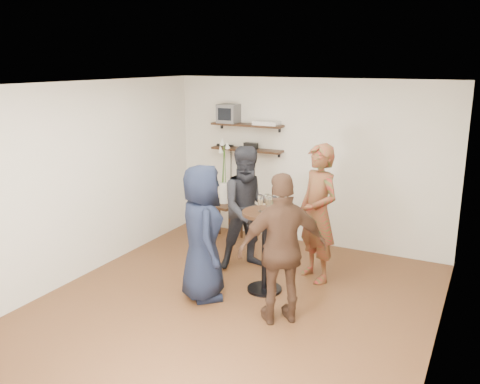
{
  "coord_description": "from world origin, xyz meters",
  "views": [
    {
      "loc": [
        2.58,
        -4.93,
        2.85
      ],
      "look_at": [
        -0.12,
        0.4,
        1.3
      ],
      "focal_mm": 38.0,
      "sensor_mm": 36.0,
      "label": 1
    }
  ],
  "objects_px": {
    "person_dark": "(249,208)",
    "person_navy": "(202,233)",
    "drinks_table": "(265,240)",
    "person_plaid": "(318,213)",
    "radio": "(251,146)",
    "dvd_deck": "(267,123)",
    "side_table": "(224,209)",
    "person_brown": "(283,249)",
    "crt_monitor": "(229,113)"
  },
  "relations": [
    {
      "from": "radio",
      "to": "person_navy",
      "type": "distance_m",
      "value": 2.49
    },
    {
      "from": "side_table",
      "to": "person_navy",
      "type": "relative_size",
      "value": 0.37
    },
    {
      "from": "dvd_deck",
      "to": "person_dark",
      "type": "xyz_separation_m",
      "value": [
        0.29,
        -1.23,
        -1.03
      ]
    },
    {
      "from": "person_brown",
      "to": "person_navy",
      "type": "bearing_deg",
      "value": -43.98
    },
    {
      "from": "radio",
      "to": "drinks_table",
      "type": "height_order",
      "value": "radio"
    },
    {
      "from": "person_brown",
      "to": "side_table",
      "type": "bearing_deg",
      "value": -86.15
    },
    {
      "from": "person_navy",
      "to": "person_plaid",
      "type": "bearing_deg",
      "value": -83.05
    },
    {
      "from": "drinks_table",
      "to": "person_navy",
      "type": "xyz_separation_m",
      "value": [
        -0.6,
        -0.51,
        0.16
      ]
    },
    {
      "from": "radio",
      "to": "dvd_deck",
      "type": "bearing_deg",
      "value": 0.0
    },
    {
      "from": "crt_monitor",
      "to": "side_table",
      "type": "distance_m",
      "value": 1.55
    },
    {
      "from": "crt_monitor",
      "to": "side_table",
      "type": "bearing_deg",
      "value": -73.38
    },
    {
      "from": "dvd_deck",
      "to": "person_brown",
      "type": "bearing_deg",
      "value": -62.1
    },
    {
      "from": "crt_monitor",
      "to": "radio",
      "type": "xyz_separation_m",
      "value": [
        0.4,
        0.0,
        -0.5
      ]
    },
    {
      "from": "crt_monitor",
      "to": "dvd_deck",
      "type": "relative_size",
      "value": 0.8
    },
    {
      "from": "dvd_deck",
      "to": "person_navy",
      "type": "distance_m",
      "value": 2.58
    },
    {
      "from": "person_dark",
      "to": "person_navy",
      "type": "distance_m",
      "value": 1.11
    },
    {
      "from": "crt_monitor",
      "to": "radio",
      "type": "height_order",
      "value": "crt_monitor"
    },
    {
      "from": "radio",
      "to": "side_table",
      "type": "height_order",
      "value": "radio"
    },
    {
      "from": "person_plaid",
      "to": "person_navy",
      "type": "xyz_separation_m",
      "value": [
        -1.07,
        -1.15,
        -0.08
      ]
    },
    {
      "from": "drinks_table",
      "to": "person_navy",
      "type": "distance_m",
      "value": 0.81
    },
    {
      "from": "person_brown",
      "to": "radio",
      "type": "bearing_deg",
      "value": -95.49
    },
    {
      "from": "person_plaid",
      "to": "person_brown",
      "type": "distance_m",
      "value": 1.26
    },
    {
      "from": "side_table",
      "to": "person_brown",
      "type": "xyz_separation_m",
      "value": [
        1.86,
        -2.06,
        0.33
      ]
    },
    {
      "from": "person_plaid",
      "to": "drinks_table",
      "type": "bearing_deg",
      "value": -90.0
    },
    {
      "from": "person_plaid",
      "to": "dvd_deck",
      "type": "bearing_deg",
      "value": 172.8
    },
    {
      "from": "side_table",
      "to": "radio",
      "type": "bearing_deg",
      "value": 54.5
    },
    {
      "from": "dvd_deck",
      "to": "person_navy",
      "type": "xyz_separation_m",
      "value": [
        0.21,
        -2.34,
        -1.06
      ]
    },
    {
      "from": "person_navy",
      "to": "radio",
      "type": "bearing_deg",
      "value": -28.58
    },
    {
      "from": "person_dark",
      "to": "person_brown",
      "type": "bearing_deg",
      "value": -91.3
    },
    {
      "from": "radio",
      "to": "side_table",
      "type": "distance_m",
      "value": 1.11
    },
    {
      "from": "person_navy",
      "to": "crt_monitor",
      "type": "bearing_deg",
      "value": -19.6
    },
    {
      "from": "side_table",
      "to": "person_navy",
      "type": "distance_m",
      "value": 2.12
    },
    {
      "from": "side_table",
      "to": "person_navy",
      "type": "xyz_separation_m",
      "value": [
        0.76,
        -1.95,
        0.31
      ]
    },
    {
      "from": "person_navy",
      "to": "person_brown",
      "type": "xyz_separation_m",
      "value": [
        1.09,
        -0.11,
        0.02
      ]
    },
    {
      "from": "crt_monitor",
      "to": "person_dark",
      "type": "relative_size",
      "value": 0.18
    },
    {
      "from": "person_plaid",
      "to": "person_navy",
      "type": "relative_size",
      "value": 1.09
    },
    {
      "from": "person_plaid",
      "to": "radio",
      "type": "bearing_deg",
      "value": 178.31
    },
    {
      "from": "person_dark",
      "to": "crt_monitor",
      "type": "bearing_deg",
      "value": 87.36
    },
    {
      "from": "person_navy",
      "to": "dvd_deck",
      "type": "bearing_deg",
      "value": -35.15
    },
    {
      "from": "crt_monitor",
      "to": "person_brown",
      "type": "distance_m",
      "value": 3.36
    },
    {
      "from": "dvd_deck",
      "to": "person_dark",
      "type": "distance_m",
      "value": 1.63
    },
    {
      "from": "side_table",
      "to": "person_brown",
      "type": "relative_size",
      "value": 0.37
    },
    {
      "from": "side_table",
      "to": "dvd_deck",
      "type": "bearing_deg",
      "value": 35.36
    },
    {
      "from": "dvd_deck",
      "to": "person_brown",
      "type": "distance_m",
      "value": 2.97
    },
    {
      "from": "side_table",
      "to": "person_plaid",
      "type": "distance_m",
      "value": 2.04
    },
    {
      "from": "dvd_deck",
      "to": "person_brown",
      "type": "xyz_separation_m",
      "value": [
        1.3,
        -2.45,
        -1.04
      ]
    },
    {
      "from": "person_dark",
      "to": "drinks_table",
      "type": "bearing_deg",
      "value": -90.0
    },
    {
      "from": "drinks_table",
      "to": "person_dark",
      "type": "distance_m",
      "value": 0.81
    },
    {
      "from": "crt_monitor",
      "to": "radio",
      "type": "bearing_deg",
      "value": 0.0
    },
    {
      "from": "crt_monitor",
      "to": "person_dark",
      "type": "height_order",
      "value": "crt_monitor"
    }
  ]
}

